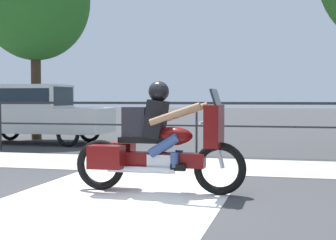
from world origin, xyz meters
The scene contains 7 objects.
ground_plane centered at (0.00, 0.00, 0.00)m, with size 120.00×120.00×0.00m, color #38383A.
sidewalk_band centered at (0.00, 3.40, 0.01)m, with size 44.00×2.40×0.01m, color #A8A59E.
crosswalk_band centered at (-0.11, -0.20, 0.00)m, with size 2.90×6.00×0.01m, color silver.
fence_railing centered at (0.00, 5.25, 0.97)m, with size 36.00×0.05×1.24m.
motorcycle centered at (0.34, 0.45, 0.70)m, with size 2.46×0.76×1.56m.
parked_car centered at (-5.17, 7.12, 0.96)m, with size 4.27×1.66×1.71m.
tree_behind_car centered at (-5.85, 8.57, 4.43)m, with size 3.50×3.50×6.38m.
Camera 1 is at (2.17, -6.50, 1.33)m, focal length 55.00 mm.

